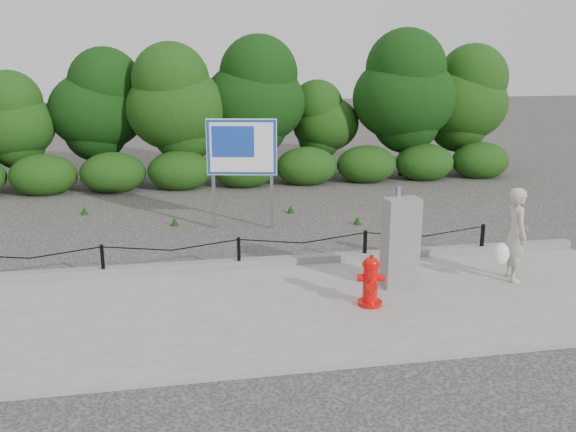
{
  "coord_description": "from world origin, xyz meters",
  "views": [
    {
      "loc": [
        -1.08,
        -11.0,
        4.03
      ],
      "look_at": [
        0.99,
        0.2,
        1.0
      ],
      "focal_mm": 38.0,
      "sensor_mm": 36.0,
      "label": 1
    }
  ],
  "objects_px": {
    "pedestrian": "(515,236)",
    "advertising_sign": "(242,152)",
    "fire_hydrant": "(371,281)",
    "utility_cabinet": "(400,243)"
  },
  "relations": [
    {
      "from": "advertising_sign",
      "to": "pedestrian",
      "type": "bearing_deg",
      "value": -34.2
    },
    {
      "from": "pedestrian",
      "to": "utility_cabinet",
      "type": "bearing_deg",
      "value": 98.36
    },
    {
      "from": "pedestrian",
      "to": "advertising_sign",
      "type": "bearing_deg",
      "value": 54.95
    },
    {
      "from": "fire_hydrant",
      "to": "pedestrian",
      "type": "xyz_separation_m",
      "value": [
        2.88,
        0.65,
        0.42
      ]
    },
    {
      "from": "pedestrian",
      "to": "advertising_sign",
      "type": "xyz_separation_m",
      "value": [
        -4.38,
        4.48,
        0.93
      ]
    },
    {
      "from": "utility_cabinet",
      "to": "advertising_sign",
      "type": "distance_m",
      "value": 5.04
    },
    {
      "from": "utility_cabinet",
      "to": "pedestrian",
      "type": "bearing_deg",
      "value": -8.76
    },
    {
      "from": "pedestrian",
      "to": "utility_cabinet",
      "type": "distance_m",
      "value": 2.12
    },
    {
      "from": "utility_cabinet",
      "to": "fire_hydrant",
      "type": "bearing_deg",
      "value": -142.65
    },
    {
      "from": "pedestrian",
      "to": "advertising_sign",
      "type": "distance_m",
      "value": 6.33
    }
  ]
}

